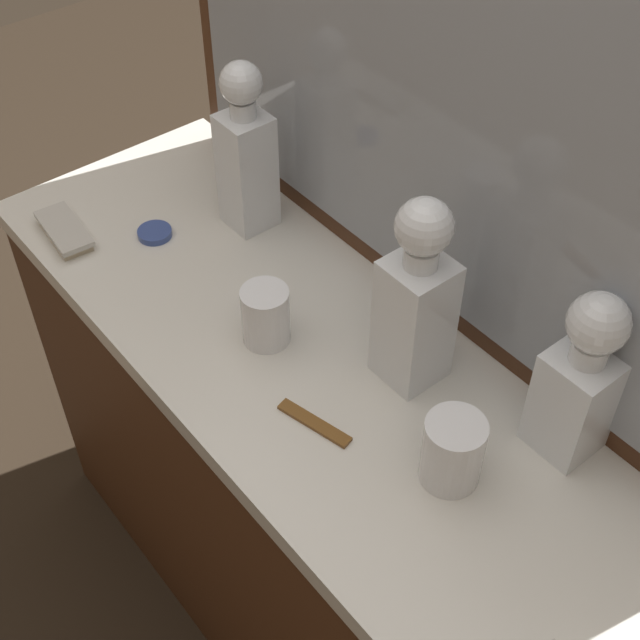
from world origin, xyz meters
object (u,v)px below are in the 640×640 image
(crystal_decanter_left, at_px, (578,389))
(crystal_tumbler_rear, at_px, (266,318))
(crystal_decanter_right, at_px, (415,310))
(porcelain_dish, at_px, (155,233))
(crystal_decanter_rear, at_px, (247,163))
(tortoiseshell_comb, at_px, (314,423))
(silver_brush_right, at_px, (65,231))
(crystal_tumbler_right, at_px, (451,454))

(crystal_decanter_left, xyz_separation_m, crystal_tumbler_rear, (-0.42, -0.20, -0.06))
(crystal_decanter_right, bearing_deg, porcelain_dish, -165.68)
(crystal_decanter_rear, height_order, tortoiseshell_comb, crystal_decanter_rear)
(crystal_decanter_left, distance_m, porcelain_dish, 0.78)
(crystal_decanter_rear, relative_size, porcelain_dish, 5.16)
(crystal_decanter_right, distance_m, porcelain_dish, 0.54)
(crystal_decanter_rear, distance_m, silver_brush_right, 0.34)
(crystal_decanter_rear, distance_m, porcelain_dish, 0.21)
(crystal_decanter_rear, relative_size, crystal_tumbler_rear, 3.20)
(tortoiseshell_comb, bearing_deg, crystal_tumbler_rear, 164.72)
(crystal_decanter_right, bearing_deg, tortoiseshell_comb, -92.94)
(crystal_decanter_rear, bearing_deg, crystal_decanter_left, 4.61)
(crystal_decanter_rear, bearing_deg, crystal_decanter_right, -3.12)
(silver_brush_right, distance_m, porcelain_dish, 0.16)
(crystal_decanter_rear, xyz_separation_m, tortoiseshell_comb, (0.43, -0.20, -0.12))
(crystal_decanter_right, xyz_separation_m, silver_brush_right, (-0.61, -0.25, -0.11))
(crystal_decanter_right, bearing_deg, crystal_tumbler_right, -27.66)
(crystal_decanter_right, distance_m, tortoiseshell_comb, 0.21)
(silver_brush_right, bearing_deg, crystal_decanter_left, 21.70)
(crystal_tumbler_right, xyz_separation_m, porcelain_dish, (-0.68, -0.04, -0.04))
(crystal_decanter_rear, relative_size, crystal_decanter_left, 1.15)
(crystal_tumbler_right, distance_m, tortoiseshell_comb, 0.20)
(crystal_tumbler_rear, bearing_deg, crystal_tumbler_right, 5.65)
(silver_brush_right, bearing_deg, crystal_tumbler_right, 11.94)
(crystal_tumbler_rear, relative_size, silver_brush_right, 0.69)
(crystal_tumbler_rear, bearing_deg, crystal_decanter_right, 33.68)
(crystal_tumbler_rear, xyz_separation_m, silver_brush_right, (-0.42, -0.13, -0.03))
(crystal_decanter_right, height_order, silver_brush_right, crystal_decanter_right)
(crystal_tumbler_rear, relative_size, tortoiseshell_comb, 0.80)
(crystal_decanter_right, relative_size, crystal_decanter_rear, 1.02)
(crystal_decanter_left, distance_m, crystal_tumbler_rear, 0.47)
(crystal_decanter_right, relative_size, silver_brush_right, 2.23)
(crystal_tumbler_right, bearing_deg, porcelain_dish, -176.59)
(crystal_tumbler_right, height_order, silver_brush_right, crystal_tumbler_right)
(silver_brush_right, bearing_deg, tortoiseshell_comb, 7.62)
(crystal_decanter_left, bearing_deg, tortoiseshell_comb, -133.27)
(crystal_decanter_right, xyz_separation_m, tortoiseshell_comb, (-0.01, -0.17, -0.12))
(crystal_decanter_right, xyz_separation_m, porcelain_dish, (-0.51, -0.13, -0.12))
(crystal_tumbler_right, relative_size, crystal_tumbler_rear, 1.09)
(crystal_tumbler_rear, distance_m, tortoiseshell_comb, 0.19)
(crystal_decanter_rear, relative_size, crystal_tumbler_right, 2.93)
(crystal_decanter_rear, relative_size, silver_brush_right, 2.19)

